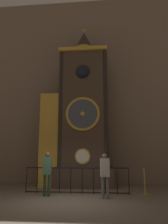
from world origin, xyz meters
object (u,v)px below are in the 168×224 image
clock_tower (79,117)px  visitor_far (105,171)px  visitor_near (47,169)px  stanchion_post (145,186)px

clock_tower → visitor_far: (1.43, -3.15, -2.76)m
visitor_near → visitor_far: size_ratio=1.04×
visitor_near → stanchion_post: visitor_near is taller
visitor_near → stanchion_post: bearing=8.0°
stanchion_post → visitor_near: bearing=-167.1°
visitor_near → visitor_far: (2.38, -0.28, -0.05)m
clock_tower → stanchion_post: clock_tower is taller
clock_tower → visitor_far: size_ratio=5.40×
clock_tower → stanchion_post: 5.04m
clock_tower → stanchion_post: (3.14, -1.94, -3.44)m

